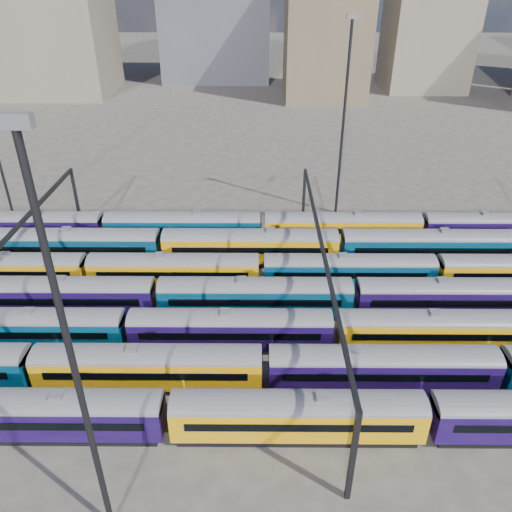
{
  "coord_description": "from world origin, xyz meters",
  "views": [
    {
      "loc": [
        4.14,
        -40.48,
        30.24
      ],
      "look_at": [
        3.82,
        6.46,
        3.0
      ],
      "focal_mm": 35.0,
      "sensor_mm": 36.0,
      "label": 1
    }
  ],
  "objects_px": {
    "rake_0": "(37,411)",
    "rake_1": "(265,364)",
    "rake_2": "(230,326)",
    "mast_2": "(71,354)"
  },
  "relations": [
    {
      "from": "rake_0",
      "to": "rake_1",
      "type": "xyz_separation_m",
      "value": [
        16.62,
        5.0,
        0.01
      ]
    },
    {
      "from": "rake_0",
      "to": "rake_1",
      "type": "bearing_deg",
      "value": 16.74
    },
    {
      "from": "rake_2",
      "to": "mast_2",
      "type": "relative_size",
      "value": 3.63
    },
    {
      "from": "rake_2",
      "to": "mast_2",
      "type": "distance_m",
      "value": 21.6
    },
    {
      "from": "rake_2",
      "to": "rake_0",
      "type": "bearing_deg",
      "value": -143.55
    },
    {
      "from": "rake_0",
      "to": "rake_2",
      "type": "relative_size",
      "value": 1.42
    },
    {
      "from": "rake_1",
      "to": "mast_2",
      "type": "distance_m",
      "value": 19.25
    },
    {
      "from": "rake_0",
      "to": "rake_2",
      "type": "distance_m",
      "value": 16.83
    },
    {
      "from": "rake_1",
      "to": "mast_2",
      "type": "bearing_deg",
      "value": -128.9
    },
    {
      "from": "rake_0",
      "to": "mast_2",
      "type": "distance_m",
      "value": 15.18
    }
  ]
}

